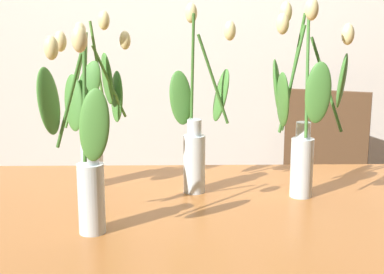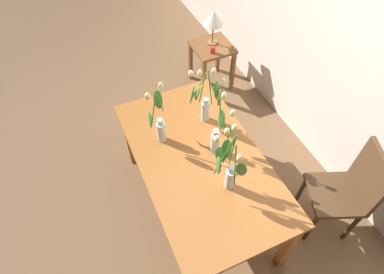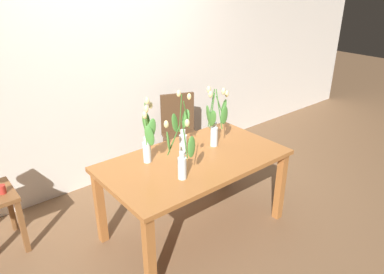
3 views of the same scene
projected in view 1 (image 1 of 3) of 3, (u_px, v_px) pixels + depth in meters
room_wall_rear at (193, 1)px, 2.84m from camera, size 9.00×0.10×2.70m
dining_table at (202, 235)px, 1.63m from camera, size 1.60×0.90×0.74m
tulip_vase_0 at (84, 165)px, 1.37m from camera, size 0.21×0.17×0.52m
tulip_vase_1 at (303, 121)px, 1.63m from camera, size 0.24×0.19×0.59m
tulip_vase_2 at (197, 135)px, 1.72m from camera, size 0.21×0.14×0.58m
tulip_vase_3 at (94, 118)px, 1.76m from camera, size 0.21×0.29×0.55m
dining_chair at (321, 178)px, 2.64m from camera, size 0.52×0.52×0.93m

